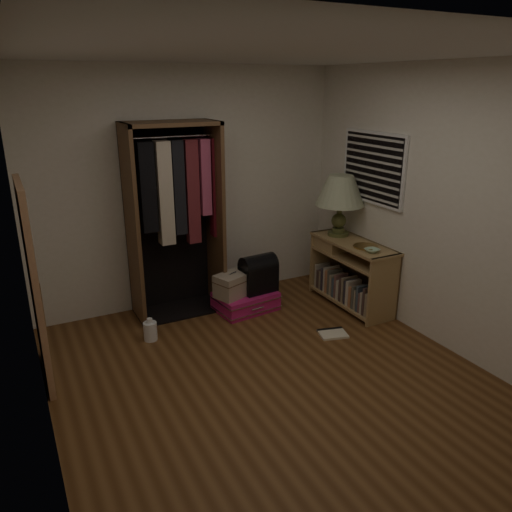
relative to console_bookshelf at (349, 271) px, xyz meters
name	(u,v)px	position (x,y,z in m)	size (l,w,h in m)	color
ground	(276,383)	(-1.53, -1.04, -0.39)	(4.00, 4.00, 0.00)	brown
room_walls	(284,209)	(-1.46, -1.00, 1.11)	(3.52, 4.02, 2.60)	silver
console_bookshelf	(349,271)	(0.00, 0.00, 0.00)	(0.42, 1.12, 0.75)	#A27F4E
open_wardrobe	(176,205)	(-1.75, 0.73, 0.81)	(0.99, 0.50, 2.05)	brown
floor_mirror	(34,285)	(-3.24, -0.04, 0.46)	(0.06, 0.80, 1.70)	#AE7A54
pink_suitcase	(246,301)	(-1.12, 0.38, -0.29)	(0.71, 0.55, 0.20)	#C91869
train_case	(233,285)	(-1.28, 0.37, -0.06)	(0.44, 0.37, 0.27)	tan
black_bag	(258,273)	(-0.97, 0.37, 0.03)	(0.41, 0.28, 0.42)	black
table_lamp	(340,192)	(0.01, 0.25, 0.87)	(0.62, 0.62, 0.69)	#494F26
brass_tray	(366,246)	(0.01, -0.24, 0.37)	(0.26, 0.26, 0.01)	#A17D3E
ceramic_bowl	(372,250)	(-0.04, -0.41, 0.38)	(0.15, 0.15, 0.04)	#B1D3B0
white_jug	(150,331)	(-2.26, 0.18, -0.29)	(0.15, 0.15, 0.23)	white
floor_book	(332,333)	(-0.60, -0.55, -0.38)	(0.32, 0.28, 0.03)	#ECE3C6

